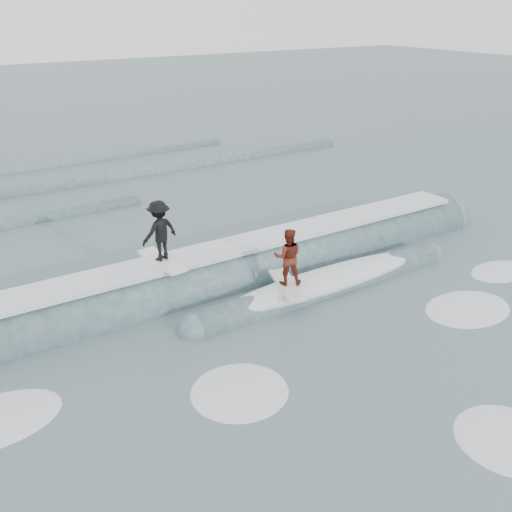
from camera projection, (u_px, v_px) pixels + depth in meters
ground at (347, 354)px, 14.34m from camera, size 160.00×160.00×0.00m
breaking_wave at (252, 277)px, 18.22m from camera, size 21.30×3.87×2.18m
surfer_black at (160, 233)px, 16.21m from camera, size 1.27×2.04×1.88m
surfer_red at (288, 260)px, 16.26m from camera, size 1.12×2.07×1.79m
whitewater at (374, 352)px, 14.38m from camera, size 17.65×7.91×0.10m
far_swells at (50, 192)px, 26.52m from camera, size 36.13×8.65×0.80m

